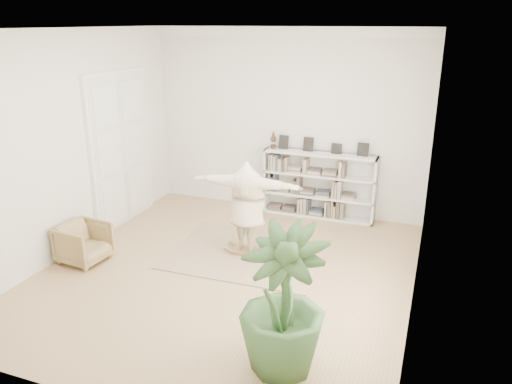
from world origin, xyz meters
TOP-DOWN VIEW (x-y plane):
  - floor at (0.00, 0.00)m, footprint 6.00×6.00m
  - room_shell at (0.00, 2.94)m, footprint 6.00×6.00m
  - doors at (-2.70, 1.30)m, footprint 0.09×1.78m
  - bookshelf at (0.74, 2.82)m, footprint 2.20×0.35m
  - armchair at (-2.30, -0.44)m, footprint 0.77×0.75m
  - rug at (0.07, 0.71)m, footprint 2.54×2.06m
  - rocker_board at (0.07, 0.71)m, footprint 0.53×0.32m
  - person at (0.07, 0.71)m, footprint 1.88×0.55m
  - houseplant at (1.48, -1.83)m, footprint 1.14×1.14m

SIDE VIEW (x-z plane):
  - floor at x=0.00m, z-range 0.00..0.00m
  - rug at x=0.07m, z-range 0.00..0.02m
  - rocker_board at x=0.07m, z-range 0.01..0.13m
  - armchair at x=-2.30m, z-range 0.00..0.64m
  - bookshelf at x=0.74m, z-range -0.18..1.46m
  - houseplant at x=1.48m, z-range 0.00..1.70m
  - person at x=0.07m, z-range 0.13..1.65m
  - doors at x=-2.70m, z-range -0.06..2.86m
  - room_shell at x=0.00m, z-range 0.51..6.51m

